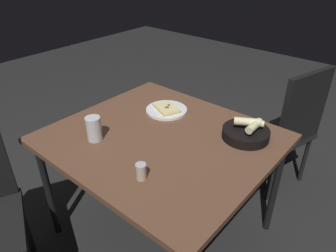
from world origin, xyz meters
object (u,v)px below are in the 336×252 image
object	(u,v)px
bread_basket	(246,132)
pepper_shaker	(141,172)
pizza_plate	(167,109)
beer_glass	(94,130)
chair_far	(285,125)
dining_table	(162,145)

from	to	relation	value
bread_basket	pepper_shaker	distance (m)	0.62
pizza_plate	beer_glass	xyz separation A→B (m)	(0.48, -0.08, 0.05)
beer_glass	chair_far	bearing A→B (deg)	152.78
dining_table	bread_basket	distance (m)	0.45
chair_far	dining_table	bearing A→B (deg)	-20.89
pizza_plate	chair_far	bearing A→B (deg)	142.42
beer_glass	pepper_shaker	xyz separation A→B (m)	(0.07, 0.40, -0.02)
dining_table	bread_basket	size ratio (longest dim) A/B	4.58
chair_far	pepper_shaker	bearing A→B (deg)	-8.67
pizza_plate	bread_basket	size ratio (longest dim) A/B	1.02
beer_glass	chair_far	distance (m)	1.31
dining_table	pepper_shaker	xyz separation A→B (m)	(0.31, 0.16, 0.09)
dining_table	pizza_plate	bearing A→B (deg)	-144.69
pizza_plate	beer_glass	size ratio (longest dim) A/B	1.93
chair_far	bread_basket	bearing A→B (deg)	0.23
pepper_shaker	beer_glass	bearing A→B (deg)	-99.37
dining_table	chair_far	size ratio (longest dim) A/B	1.21
pepper_shaker	pizza_plate	bearing A→B (deg)	-149.25
beer_glass	pepper_shaker	bearing A→B (deg)	80.63
bread_basket	beer_glass	distance (m)	0.79
beer_glass	dining_table	bearing A→B (deg)	134.94
beer_glass	pepper_shaker	size ratio (longest dim) A/B	1.70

